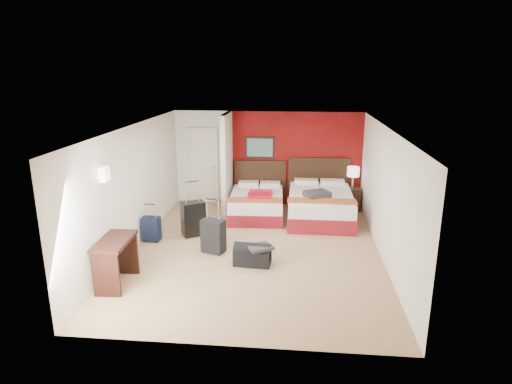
# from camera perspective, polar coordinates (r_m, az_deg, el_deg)

# --- Properties ---
(ground) EXTENTS (6.50, 6.50, 0.00)m
(ground) POSITION_cam_1_polar(r_m,az_deg,el_deg) (9.03, -0.03, -7.52)
(ground) COLOR tan
(ground) RESTS_ON ground
(room_walls) EXTENTS (5.02, 6.52, 2.50)m
(room_walls) POSITION_cam_1_polar(r_m,az_deg,el_deg) (10.19, -7.14, 2.54)
(room_walls) COLOR white
(room_walls) RESTS_ON ground
(red_accent_panel) EXTENTS (3.50, 0.04, 2.50)m
(red_accent_panel) POSITION_cam_1_polar(r_m,az_deg,el_deg) (11.71, 5.18, 4.32)
(red_accent_panel) COLOR maroon
(red_accent_panel) RESTS_ON ground
(partition_wall) EXTENTS (0.12, 1.20, 2.50)m
(partition_wall) POSITION_cam_1_polar(r_m,az_deg,el_deg) (11.25, -3.82, 3.87)
(partition_wall) COLOR silver
(partition_wall) RESTS_ON ground
(entry_door) EXTENTS (0.82, 0.06, 2.05)m
(entry_door) POSITION_cam_1_polar(r_m,az_deg,el_deg) (12.01, -6.88, 3.46)
(entry_door) COLOR silver
(entry_door) RESTS_ON ground
(bed_left) EXTENTS (1.39, 1.93, 0.56)m
(bed_left) POSITION_cam_1_polar(r_m,az_deg,el_deg) (10.95, 0.09, -1.68)
(bed_left) COLOR silver
(bed_left) RESTS_ON ground
(bed_right) EXTENTS (1.54, 2.20, 0.66)m
(bed_right) POSITION_cam_1_polar(r_m,az_deg,el_deg) (10.79, 8.37, -1.86)
(bed_right) COLOR white
(bed_right) RESTS_ON ground
(red_suitcase_open) EXTENTS (0.59, 0.80, 0.10)m
(red_suitcase_open) POSITION_cam_1_polar(r_m,az_deg,el_deg) (10.75, 0.57, -0.18)
(red_suitcase_open) COLOR #B00F22
(red_suitcase_open) RESTS_ON bed_left
(jacket_bundle) EXTENTS (0.69, 0.65, 0.13)m
(jacket_bundle) POSITION_cam_1_polar(r_m,az_deg,el_deg) (10.38, 7.97, -0.27)
(jacket_bundle) COLOR #37383C
(jacket_bundle) RESTS_ON bed_right
(nightstand) EXTENTS (0.44, 0.44, 0.59)m
(nightstand) POSITION_cam_1_polar(r_m,az_deg,el_deg) (11.66, 12.38, -0.87)
(nightstand) COLOR #321E10
(nightstand) RESTS_ON ground
(table_lamp) EXTENTS (0.41, 0.41, 0.55)m
(table_lamp) POSITION_cam_1_polar(r_m,az_deg,el_deg) (11.52, 12.55, 1.87)
(table_lamp) COLOR white
(table_lamp) RESTS_ON nightstand
(suitcase_black) EXTENTS (0.59, 0.52, 0.74)m
(suitcase_black) POSITION_cam_1_polar(r_m,az_deg,el_deg) (9.72, -8.18, -3.59)
(suitcase_black) COLOR black
(suitcase_black) RESTS_ON ground
(suitcase_charcoal) EXTENTS (0.51, 0.41, 0.66)m
(suitcase_charcoal) POSITION_cam_1_polar(r_m,az_deg,el_deg) (8.82, -5.60, -5.88)
(suitcase_charcoal) COLOR black
(suitcase_charcoal) RESTS_ON ground
(suitcase_navy) EXTENTS (0.38, 0.25, 0.51)m
(suitcase_navy) POSITION_cam_1_polar(r_m,az_deg,el_deg) (9.62, -13.49, -4.84)
(suitcase_navy) COLOR black
(suitcase_navy) RESTS_ON ground
(duffel_bag) EXTENTS (0.72, 0.43, 0.35)m
(duffel_bag) POSITION_cam_1_polar(r_m,az_deg,el_deg) (8.33, -0.47, -8.33)
(duffel_bag) COLOR black
(duffel_bag) RESTS_ON ground
(jacket_draped) EXTENTS (0.56, 0.54, 0.06)m
(jacket_draped) POSITION_cam_1_polar(r_m,az_deg,el_deg) (8.19, 0.54, -7.21)
(jacket_draped) COLOR #333338
(jacket_draped) RESTS_ON duffel_bag
(desk) EXTENTS (0.53, 1.01, 0.83)m
(desk) POSITION_cam_1_polar(r_m,az_deg,el_deg) (7.87, -17.80, -8.73)
(desk) COLOR black
(desk) RESTS_ON ground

